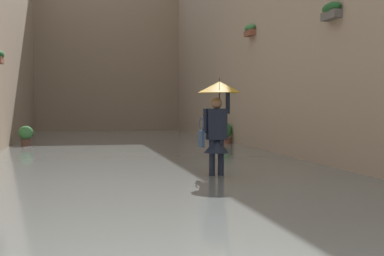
# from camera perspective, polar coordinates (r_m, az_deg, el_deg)

# --- Properties ---
(ground_plane) EXTENTS (72.98, 72.98, 0.00)m
(ground_plane) POSITION_cam_1_polar(r_m,az_deg,el_deg) (16.75, -5.77, -2.79)
(ground_plane) COLOR gray
(flood_water) EXTENTS (8.63, 35.19, 0.10)m
(flood_water) POSITION_cam_1_polar(r_m,az_deg,el_deg) (16.75, -5.77, -2.61)
(flood_water) COLOR slate
(flood_water) RESTS_ON ground_plane
(building_facade_far) EXTENTS (11.43, 1.80, 8.68)m
(building_facade_far) POSITION_cam_1_polar(r_m,az_deg,el_deg) (32.27, -8.56, 7.36)
(building_facade_far) COLOR gray
(building_facade_far) RESTS_ON ground_plane
(person_wading) EXTENTS (0.86, 0.86, 2.02)m
(person_wading) POSITION_cam_1_polar(r_m,az_deg,el_deg) (11.08, 2.60, 1.53)
(person_wading) COLOR #2D2319
(person_wading) RESTS_ON ground_plane
(potted_plant_mid_left) EXTENTS (0.49, 0.49, 0.86)m
(potted_plant_mid_left) POSITION_cam_1_polar(r_m,az_deg,el_deg) (20.77, 3.34, -0.56)
(potted_plant_mid_left) COLOR brown
(potted_plant_mid_left) RESTS_ON ground_plane
(potted_plant_mid_right) EXTENTS (0.51, 0.51, 0.77)m
(potted_plant_mid_right) POSITION_cam_1_polar(r_m,az_deg,el_deg) (20.29, -16.39, -0.71)
(potted_plant_mid_right) COLOR brown
(potted_plant_mid_right) RESTS_ON ground_plane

